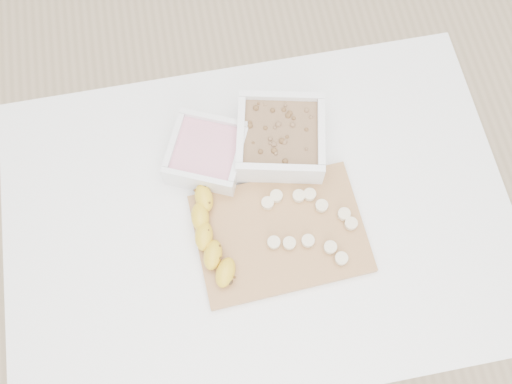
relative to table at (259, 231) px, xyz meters
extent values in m
plane|color=#C6AD89|center=(0.00, 0.00, -0.65)|extent=(3.50, 3.50, 0.00)
cube|color=white|center=(0.00, 0.00, 0.08)|extent=(1.00, 0.70, 0.04)
cylinder|color=white|center=(0.44, -0.29, -0.30)|extent=(0.05, 0.05, 0.71)
cylinder|color=white|center=(-0.44, 0.29, -0.30)|extent=(0.05, 0.05, 0.71)
cylinder|color=white|center=(0.44, 0.29, -0.30)|extent=(0.05, 0.05, 0.71)
cube|color=white|center=(-0.08, 0.14, 0.13)|extent=(0.19, 0.19, 0.07)
cube|color=pink|center=(-0.08, 0.14, 0.13)|extent=(0.16, 0.16, 0.04)
cube|color=white|center=(0.07, 0.14, 0.14)|extent=(0.20, 0.20, 0.08)
cube|color=brown|center=(0.07, 0.14, 0.14)|extent=(0.17, 0.17, 0.05)
cube|color=#A67A48|center=(0.03, -0.04, 0.10)|extent=(0.33, 0.25, 0.01)
cylinder|color=beige|center=(0.02, 0.02, 0.12)|extent=(0.02, 0.02, 0.01)
cylinder|color=beige|center=(0.04, 0.03, 0.12)|extent=(0.02, 0.02, 0.01)
cylinder|color=beige|center=(0.08, 0.02, 0.12)|extent=(0.02, 0.02, 0.01)
cylinder|color=beige|center=(0.11, 0.02, 0.12)|extent=(0.02, 0.02, 0.01)
cylinder|color=beige|center=(0.12, -0.01, 0.12)|extent=(0.02, 0.02, 0.01)
cylinder|color=beige|center=(0.16, -0.03, 0.12)|extent=(0.02, 0.02, 0.01)
cylinder|color=beige|center=(0.17, -0.05, 0.12)|extent=(0.02, 0.02, 0.01)
cylinder|color=beige|center=(0.02, -0.06, 0.12)|extent=(0.02, 0.02, 0.01)
cylinder|color=beige|center=(0.05, -0.07, 0.12)|extent=(0.02, 0.02, 0.01)
cylinder|color=beige|center=(0.08, -0.07, 0.12)|extent=(0.02, 0.02, 0.01)
cylinder|color=beige|center=(0.12, -0.09, 0.12)|extent=(0.02, 0.02, 0.01)
cylinder|color=beige|center=(0.14, -0.12, 0.12)|extent=(0.02, 0.02, 0.01)
camera|label=1|loc=(-0.07, -0.35, 1.17)|focal=40.00mm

